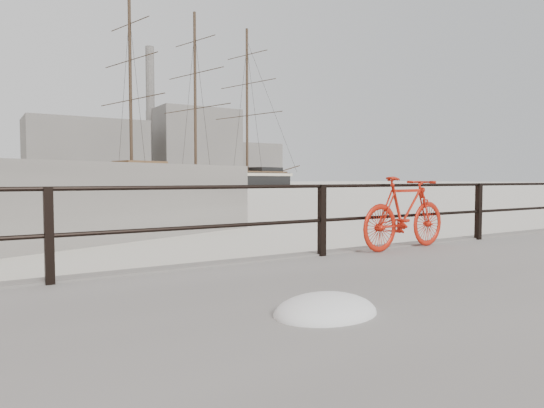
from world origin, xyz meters
TOP-DOWN VIEW (x-y plane):
  - ground at (0.00, 0.00)m, footprint 400.00×400.00m
  - guardrail at (0.00, -0.15)m, footprint 28.00×0.10m
  - bicycle at (-2.01, -0.30)m, footprint 1.86×0.43m
  - barque_black at (29.56, 83.16)m, footprint 65.30×36.38m
  - industrial_west at (20.00, 140.00)m, footprint 32.00×18.00m
  - industrial_mid at (55.00, 145.00)m, footprint 26.00×20.00m
  - industrial_east at (78.00, 150.00)m, footprint 20.00×16.00m
  - smokestack at (42.00, 150.00)m, footprint 2.80×2.80m

SIDE VIEW (x-z plane):
  - ground at x=0.00m, z-range 0.00..0.00m
  - barque_black at x=29.56m, z-range -17.50..17.50m
  - guardrail at x=0.00m, z-range 0.35..1.35m
  - bicycle at x=-2.01m, z-range 0.35..1.46m
  - industrial_east at x=78.00m, z-range 0.00..14.00m
  - industrial_west at x=20.00m, z-range 0.00..18.00m
  - industrial_mid at x=55.00m, z-range 0.00..24.00m
  - smokestack at x=42.00m, z-range 0.00..44.00m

